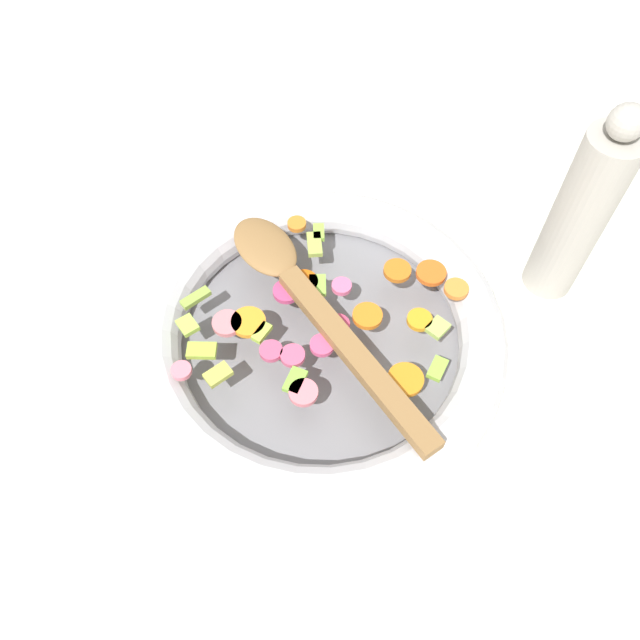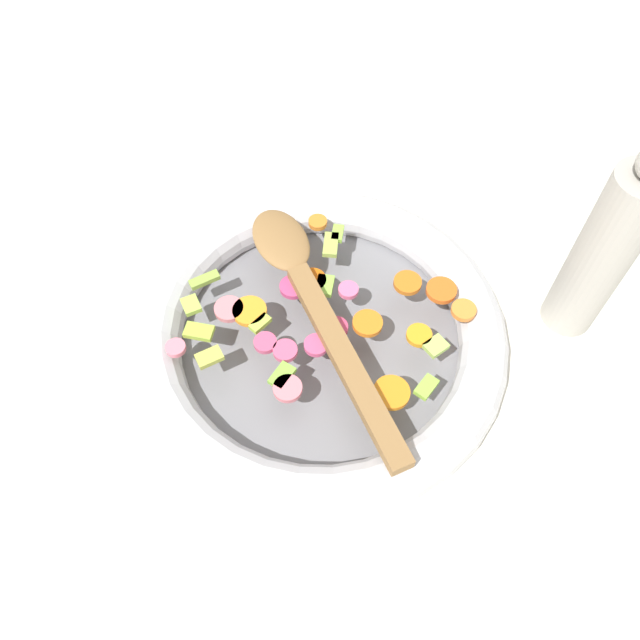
# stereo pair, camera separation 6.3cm
# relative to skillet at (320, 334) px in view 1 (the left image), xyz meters

# --- Properties ---
(ground_plane) EXTENTS (4.00, 4.00, 0.00)m
(ground_plane) POSITION_rel_skillet_xyz_m (0.00, 0.00, -0.02)
(ground_plane) COLOR silver
(skillet) EXTENTS (0.39, 0.39, 0.05)m
(skillet) POSITION_rel_skillet_xyz_m (0.00, 0.00, 0.00)
(skillet) COLOR slate
(skillet) RESTS_ON ground_plane
(chopped_vegetables) EXTENTS (0.24, 0.31, 0.01)m
(chopped_vegetables) POSITION_rel_skillet_xyz_m (0.00, -0.00, 0.03)
(chopped_vegetables) COLOR orange
(chopped_vegetables) RESTS_ON skillet
(wooden_spoon) EXTENTS (0.30, 0.20, 0.01)m
(wooden_spoon) POSITION_rel_skillet_xyz_m (0.02, 0.01, 0.04)
(wooden_spoon) COLOR olive
(wooden_spoon) RESTS_ON chopped_vegetables
(pepper_mill) EXTENTS (0.06, 0.06, 0.24)m
(pepper_mill) POSITION_rel_skillet_xyz_m (0.07, -0.27, 0.09)
(pepper_mill) COLOR #B2ADA3
(pepper_mill) RESTS_ON ground_plane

